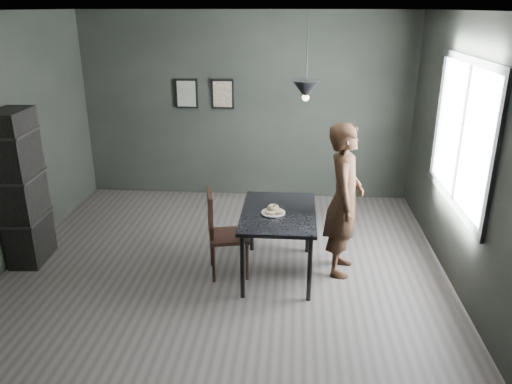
# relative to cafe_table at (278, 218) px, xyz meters

# --- Properties ---
(ground) EXTENTS (5.00, 5.00, 0.00)m
(ground) POSITION_rel_cafe_table_xyz_m (-0.60, 0.00, -0.67)
(ground) COLOR #332F2C
(ground) RESTS_ON ground
(back_wall) EXTENTS (5.00, 0.10, 2.80)m
(back_wall) POSITION_rel_cafe_table_xyz_m (-0.60, 2.50, 0.73)
(back_wall) COLOR black
(back_wall) RESTS_ON ground
(ceiling) EXTENTS (5.00, 5.00, 0.02)m
(ceiling) POSITION_rel_cafe_table_xyz_m (-0.60, 0.00, 2.13)
(ceiling) COLOR silver
(ceiling) RESTS_ON ground
(window_assembly) EXTENTS (0.04, 1.96, 1.56)m
(window_assembly) POSITION_rel_cafe_table_xyz_m (1.87, 0.20, 0.93)
(window_assembly) COLOR white
(window_assembly) RESTS_ON ground
(cafe_table) EXTENTS (0.80, 1.20, 0.75)m
(cafe_table) POSITION_rel_cafe_table_xyz_m (0.00, 0.00, 0.00)
(cafe_table) COLOR black
(cafe_table) RESTS_ON ground
(white_plate) EXTENTS (0.23, 0.23, 0.01)m
(white_plate) POSITION_rel_cafe_table_xyz_m (-0.05, -0.07, 0.08)
(white_plate) COLOR white
(white_plate) RESTS_ON cafe_table
(donut_pile) EXTENTS (0.20, 0.21, 0.09)m
(donut_pile) POSITION_rel_cafe_table_xyz_m (-0.05, -0.07, 0.12)
(donut_pile) COLOR beige
(donut_pile) RESTS_ON white_plate
(woman) EXTENTS (0.50, 0.68, 1.72)m
(woman) POSITION_rel_cafe_table_xyz_m (0.71, 0.12, 0.19)
(woman) COLOR black
(woman) RESTS_ON ground
(wood_chair) EXTENTS (0.51, 0.51, 0.98)m
(wood_chair) POSITION_rel_cafe_table_xyz_m (-0.63, -0.06, -0.11)
(wood_chair) COLOR black
(wood_chair) RESTS_ON ground
(shelf_unit) EXTENTS (0.38, 0.62, 1.80)m
(shelf_unit) POSITION_rel_cafe_table_xyz_m (-2.92, 0.09, 0.23)
(shelf_unit) COLOR black
(shelf_unit) RESTS_ON ground
(pendant_lamp) EXTENTS (0.28, 0.28, 0.86)m
(pendant_lamp) POSITION_rel_cafe_table_xyz_m (0.25, 0.10, 1.38)
(pendant_lamp) COLOR black
(pendant_lamp) RESTS_ON ground
(framed_print_left) EXTENTS (0.34, 0.04, 0.44)m
(framed_print_left) POSITION_rel_cafe_table_xyz_m (-1.50, 2.47, 0.93)
(framed_print_left) COLOR black
(framed_print_left) RESTS_ON ground
(framed_print_right) EXTENTS (0.34, 0.04, 0.44)m
(framed_print_right) POSITION_rel_cafe_table_xyz_m (-0.95, 2.47, 0.93)
(framed_print_right) COLOR black
(framed_print_right) RESTS_ON ground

